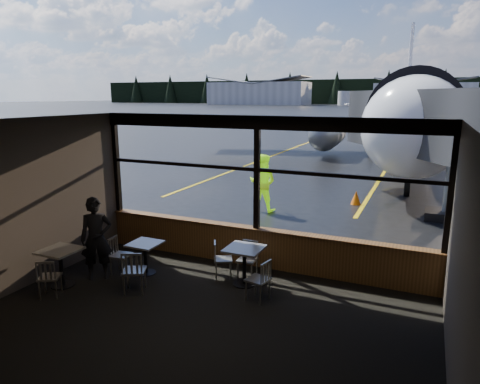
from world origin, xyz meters
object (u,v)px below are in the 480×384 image
Objects in this scene: passenger at (96,239)px; chair_near_e at (258,280)px; cafe_table_mid at (146,258)px; chair_left_s at (50,277)px; chair_mid_s at (134,271)px; ground_crew at (262,183)px; cone_nose at (356,198)px; airliner at (412,75)px; cafe_table_left at (61,268)px; chair_near_n at (247,260)px; cafe_table_near at (244,266)px; jet_bridge at (432,151)px; chair_near_w at (223,260)px; chair_mid_w at (121,256)px.

chair_near_e is at bearing -32.79° from passenger.
chair_left_s is (-1.06, -1.70, 0.04)m from cafe_table_mid.
chair_mid_s reaches higher than chair_near_e.
chair_near_e is 6.79m from ground_crew.
passenger is 9.90m from cone_nose.
airliner is 16.87m from ground_crew.
chair_left_s is at bearing -69.58° from cafe_table_left.
airliner reaches higher than cafe_table_left.
cafe_table_mid is at bearing 16.48° from chair_near_n.
cafe_table_mid is at bearing 86.23° from ground_crew.
chair_near_n is 3.30m from passenger.
cafe_table_left is at bearing -155.27° from cafe_table_near.
chair_near_w is at bearing -122.15° from jet_bridge.
chair_near_e is 1.31m from chair_near_w.
cafe_table_near is 0.45× the size of passenger.
chair_near_e is 0.92× the size of chair_mid_s.
cafe_table_mid is 1.76m from chair_near_w.
chair_near_e is 2.51m from chair_mid_s.
cone_nose is (3.31, 8.36, -0.11)m from cafe_table_mid.
chair_near_w is (-0.58, 0.17, -0.00)m from cafe_table_near.
chair_left_s reaches higher than cafe_table_left.
chair_near_n is 1.63× the size of cone_nose.
chair_near_e is at bearing 29.62° from chair_near_w.
cafe_table_mid is 0.90× the size of cafe_table_left.
cone_nose is (1.64, 7.83, -0.16)m from chair_near_w.
chair_left_s reaches higher than cafe_table_mid.
chair_near_n reaches higher than cafe_table_left.
chair_left_s reaches higher than cone_nose.
cafe_table_left is (-1.23, -1.24, 0.04)m from cafe_table_mid.
cafe_table_near is at bearing 94.98° from chair_mid_w.
chair_mid_s is at bearing 13.33° from cafe_table_left.
chair_mid_s reaches higher than chair_left_s.
cafe_table_left is 0.96× the size of chair_near_e.
jet_bridge reaches higher than chair_near_n.
passenger is at bearing 108.46° from chair_near_e.
chair_left_s is at bearing -27.11° from chair_mid_w.
chair_mid_w is 1.04× the size of chair_left_s.
chair_near_e is 3.64m from passenger.
cafe_table_mid is at bearing -2.28° from passenger.
ground_crew reaches higher than chair_near_e.
cafe_table_left is 1.63m from chair_mid_s.
cafe_table_mid is at bearing -99.70° from chair_near_w.
cafe_table_near is 3.84m from cafe_table_left.
chair_mid_w is at bearing 102.10° from chair_near_e.
passenger reaches higher than chair_near_n.
passenger is 6.90m from ground_crew.
chair_mid_w is 6.48m from ground_crew.
chair_left_s is (-0.55, -1.48, -0.02)m from chair_mid_w.
chair_near_w is 3.53m from chair_left_s.
chair_left_s is (-3.83, -1.52, -0.02)m from chair_near_e.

